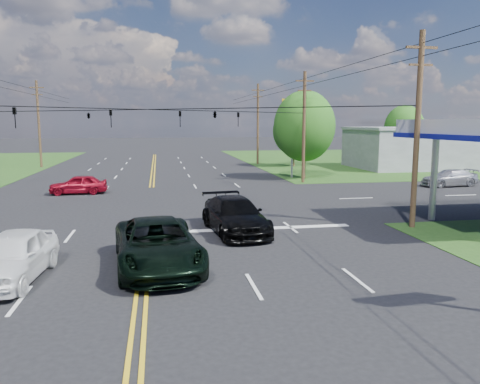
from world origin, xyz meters
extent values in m
plane|color=black|center=(0.00, 12.00, 0.00)|extent=(280.00, 280.00, 0.00)
cube|color=#204616|center=(35.00, 44.00, 0.00)|extent=(46.00, 48.00, 0.03)
cube|color=silver|center=(5.00, 4.00, 0.00)|extent=(10.00, 0.50, 0.02)
cube|color=slate|center=(30.00, 32.00, 2.20)|extent=(14.00, 10.00, 4.40)
cylinder|color=#A5A5AA|center=(15.00, 4.50, 2.33)|extent=(0.36, 0.36, 4.65)
cylinder|color=#3B2B19|center=(13.00, 3.00, 4.75)|extent=(0.28, 0.28, 9.50)
cube|color=#3B2B19|center=(13.00, 3.00, 8.70)|extent=(1.60, 0.12, 0.12)
cube|color=#3B2B19|center=(13.00, 3.00, 7.90)|extent=(1.20, 0.10, 0.10)
cylinder|color=#3B2B19|center=(13.00, 21.00, 4.75)|extent=(0.28, 0.28, 9.50)
cube|color=#3B2B19|center=(13.00, 21.00, 8.70)|extent=(1.60, 0.12, 0.12)
cube|color=#3B2B19|center=(13.00, 21.00, 7.90)|extent=(1.20, 0.10, 0.10)
cylinder|color=#3B2B19|center=(-13.00, 40.00, 5.00)|extent=(0.28, 0.28, 10.00)
cube|color=#3B2B19|center=(-13.00, 40.00, 9.20)|extent=(1.60, 0.12, 0.12)
cube|color=#3B2B19|center=(-13.00, 40.00, 8.40)|extent=(1.20, 0.10, 0.10)
cylinder|color=#3B2B19|center=(13.00, 40.00, 5.00)|extent=(0.28, 0.28, 10.00)
cube|color=#3B2B19|center=(13.00, 40.00, 9.20)|extent=(1.60, 0.12, 0.12)
cube|color=#3B2B19|center=(13.00, 40.00, 8.40)|extent=(1.20, 0.10, 0.10)
imported|color=black|center=(-6.50, 7.50, 5.42)|extent=(0.17, 0.21, 1.05)
imported|color=black|center=(-2.08, 10.56, 5.42)|extent=(0.17, 0.21, 1.05)
imported|color=black|center=(2.08, 13.44, 5.42)|extent=(0.17, 0.21, 1.05)
imported|color=black|center=(6.50, 16.50, 5.42)|extent=(0.17, 0.21, 1.05)
imported|color=black|center=(-3.90, 14.70, 5.70)|extent=(1.24, 0.26, 0.50)
imported|color=black|center=(3.90, 9.30, 5.70)|extent=(1.24, 0.26, 0.50)
cylinder|color=black|center=(13.00, 10.00, 8.90)|extent=(0.04, 100.00, 0.04)
cylinder|color=black|center=(13.00, 10.00, 8.30)|extent=(0.04, 100.00, 0.04)
cylinder|color=#3B2B19|center=(14.00, 24.00, 1.65)|extent=(0.36, 0.36, 3.30)
ellipsoid|color=#155116|center=(14.00, 24.00, 4.88)|extent=(5.70, 5.70, 6.60)
cylinder|color=#3B2B19|center=(16.50, 36.00, 1.43)|extent=(0.36, 0.36, 2.86)
ellipsoid|color=#155116|center=(16.50, 36.00, 4.23)|extent=(4.94, 4.94, 5.72)
cylinder|color=#3B2B19|center=(34.00, 42.00, 1.54)|extent=(0.36, 0.36, 3.08)
ellipsoid|color=#155116|center=(34.00, 42.00, 4.55)|extent=(5.32, 5.32, 6.16)
imported|color=black|center=(0.50, -1.48, 0.86)|extent=(3.46, 6.46, 1.72)
imported|color=black|center=(4.12, 3.50, 0.83)|extent=(3.00, 5.94, 1.65)
imported|color=white|center=(-4.23, -2.03, 0.82)|extent=(2.37, 4.99, 1.65)
imported|color=maroon|center=(-5.24, 17.50, 0.70)|extent=(4.14, 1.75, 1.40)
imported|color=#ABAAAF|center=(24.17, 16.67, 0.69)|extent=(4.96, 2.45, 1.39)
cylinder|color=#A5A5AA|center=(13.05, 24.65, 3.74)|extent=(0.20, 0.20, 7.49)
cube|color=gold|center=(13.05, 24.65, 6.89)|extent=(2.07, 0.44, 1.03)
camera|label=1|loc=(0.62, -18.01, 5.17)|focal=35.00mm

